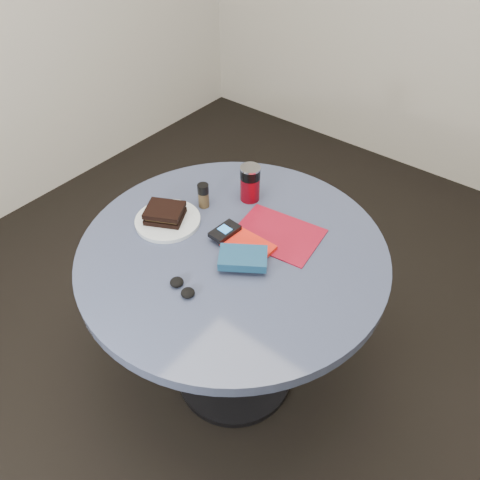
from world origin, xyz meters
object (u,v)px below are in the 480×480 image
Objects in this scene: plate at (168,220)px; mp3_player at (225,231)px; table at (233,282)px; novel at (243,258)px; sandwich at (165,213)px; soda_can at (250,183)px; pepper_grinder at (203,195)px; headphones at (182,287)px; red_book at (248,246)px; magazine at (278,234)px.

mp3_player is at bearing 16.89° from plate.
mp3_player reaches higher than table.
plate is 0.33m from novel.
plate is 1.41× the size of sandwich.
soda_can is at bearing 115.43° from table.
pepper_grinder is (-0.22, 0.11, 0.21)m from table.
headphones reaches higher than table.
red_book is at bearing -16.62° from pepper_grinder.
mp3_player is (0.21, 0.06, -0.01)m from sandwich.
red_book is at bearing 12.82° from plate.
pepper_grinder is at bearing 179.59° from magazine.
soda_can reaches higher than mp3_player.
pepper_grinder is at bearing 119.11° from novel.
novel is at bearing -98.06° from magazine.
table is at bearing 8.58° from sandwich.
red_book is 1.06× the size of novel.
plate is at bearing 142.43° from headphones.
headphones is at bearing -98.43° from red_book.
table is at bearing 89.61° from headphones.
novel is (0.19, -0.28, -0.04)m from soda_can.
sandwich is at bearing 145.50° from novel.
table is 0.23m from magazine.
red_book is 0.08m from novel.
sandwich is at bearing -171.42° from table.
pepper_grinder is 0.86× the size of mp3_player.
red_book is 1.52× the size of headphones.
sandwich is at bearing -107.66° from pepper_grinder.
sandwich is 0.32m from headphones.
plate is at bearing -171.37° from table.
magazine is at bearing 55.29° from novel.
novel is (0.03, -0.07, 0.02)m from red_book.
sandwich is at bearing -117.87° from soda_can.
headphones is at bearing -36.50° from sandwich.
mp3_player is at bearing 101.00° from headphones.
sandwich is 1.17× the size of soda_can.
novel is at bearing -63.42° from red_book.
novel is at bearing 67.96° from headphones.
sandwich reaches higher than headphones.
pepper_grinder reaches higher than mp3_player.
red_book is 0.26m from headphones.
pepper_grinder is at bearing 72.34° from sandwich.
mp3_player is at bearing 16.51° from sandwich.
table is at bearing -144.30° from red_book.
table is at bearing -24.13° from mp3_player.
sandwich is at bearing -166.51° from red_book.
red_book is at bearing 34.88° from table.
sandwich is 0.15m from pepper_grinder.
soda_can is 1.48× the size of pepper_grinder.
headphones reaches higher than red_book.
table is 11.01× the size of pepper_grinder.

